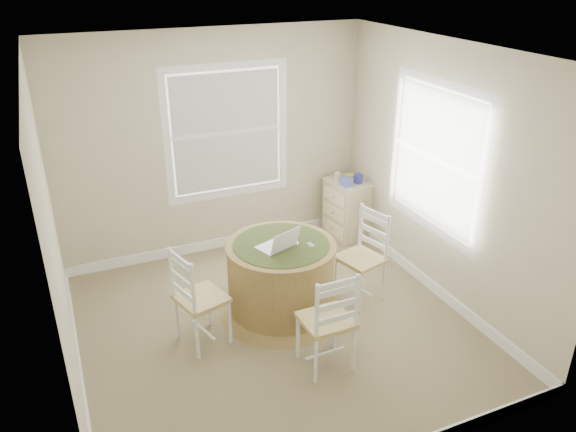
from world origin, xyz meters
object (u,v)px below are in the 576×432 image
chair_near (326,320)px  corner_chest (346,209)px  chair_left (201,298)px  chair_right (360,258)px  round_table (281,276)px  laptop (278,245)px

chair_near → corner_chest: chair_near is taller
chair_left → chair_right: same height
round_table → chair_left: (-0.85, -0.15, 0.06)m
round_table → laptop: 0.39m
chair_right → corner_chest: 1.46m
chair_right → laptop: bearing=-108.5°
chair_right → corner_chest: bearing=141.2°
round_table → laptop: laptop is taller
chair_left → round_table: bearing=-95.8°
round_table → chair_near: size_ratio=1.32×
chair_near → chair_right: same height
chair_left → laptop: (0.79, 0.10, 0.32)m
chair_left → corner_chest: chair_left is taller
round_table → laptop: size_ratio=3.02×
chair_near → chair_right: 1.13m
chair_near → laptop: bearing=-84.8°
chair_left → chair_right: 1.68m
chair_left → corner_chest: (2.26, 1.39, -0.10)m
chair_left → chair_near: same height
chair_left → chair_right: size_ratio=1.00×
corner_chest → round_table: bearing=-145.7°
laptop → chair_near: bearing=75.7°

